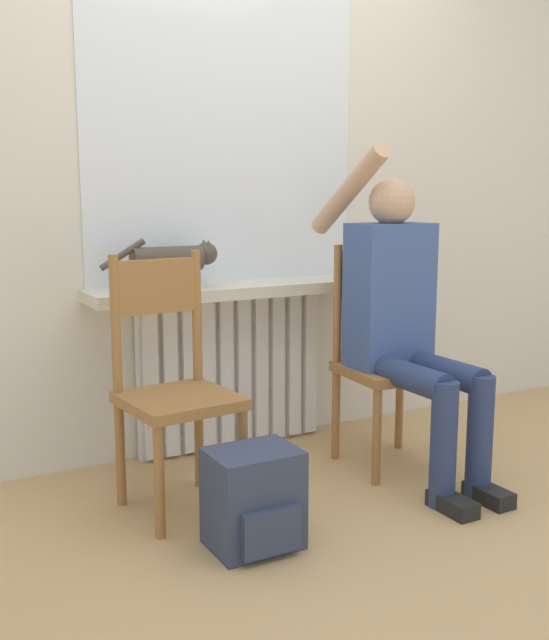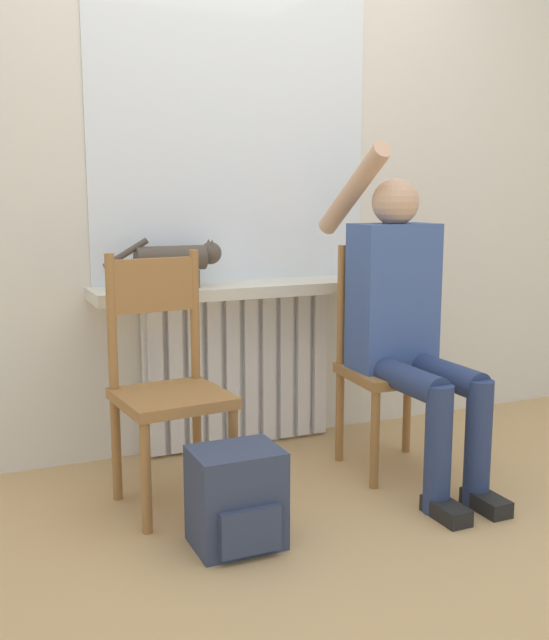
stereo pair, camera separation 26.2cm
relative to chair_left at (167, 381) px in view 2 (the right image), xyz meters
name	(u,v)px [view 2 (the right image)]	position (x,y,z in m)	size (l,w,h in m)	color
ground_plane	(366,550)	(0.48, -0.64, -0.47)	(12.00, 12.00, 0.00)	tan
wall_with_window	(231,150)	(0.48, 0.59, 0.88)	(7.00, 0.06, 2.70)	silver
radiator	(239,369)	(0.48, 0.51, -0.11)	(0.89, 0.08, 0.72)	white
windowsill	(246,289)	(0.48, 0.41, 0.27)	(1.35, 0.29, 0.05)	beige
window_glass	(234,134)	(0.48, 0.55, 0.94)	(1.30, 0.01, 1.29)	white
chair_left	(167,381)	(0.00, 0.00, 0.00)	(0.42, 0.42, 0.94)	#9E6B38
chair_right	(388,359)	(0.96, 0.00, 0.00)	(0.41, 0.41, 0.94)	#9E6B38
person	(406,317)	(0.96, -0.13, 0.20)	(0.36, 1.01, 1.36)	navy
cat	(178,258)	(0.17, 0.39, 0.42)	(0.50, 0.10, 0.21)	#4C4238
backpack	(237,498)	(0.11, -0.44, -0.31)	(0.29, 0.25, 0.33)	#333D56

